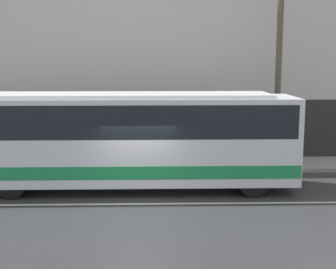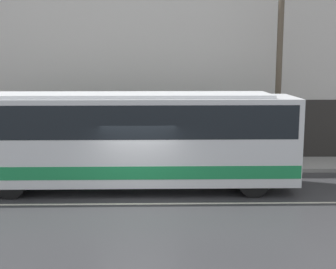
% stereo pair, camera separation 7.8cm
% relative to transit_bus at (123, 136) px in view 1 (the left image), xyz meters
% --- Properties ---
extents(ground_plane, '(60.00, 60.00, 0.00)m').
position_rel_transit_bus_xyz_m(ground_plane, '(0.60, -1.76, -1.95)').
color(ground_plane, '#38383A').
extents(sidewalk, '(60.00, 2.42, 0.16)m').
position_rel_transit_bus_xyz_m(sidewalk, '(0.60, 3.45, -1.87)').
color(sidewalk, '#A09E99').
rests_on(sidewalk, ground_plane).
extents(building_facade, '(60.00, 0.35, 13.30)m').
position_rel_transit_bus_xyz_m(building_facade, '(0.60, 4.80, 4.49)').
color(building_facade, silver).
rests_on(building_facade, ground_plane).
extents(lane_stripe, '(54.00, 0.14, 0.01)m').
position_rel_transit_bus_xyz_m(lane_stripe, '(0.60, -1.76, -1.95)').
color(lane_stripe, beige).
rests_on(lane_stripe, ground_plane).
extents(transit_bus, '(12.24, 2.49, 3.47)m').
position_rel_transit_bus_xyz_m(transit_bus, '(0.00, 0.00, 0.00)').
color(transit_bus, white).
rests_on(transit_bus, ground_plane).
extents(utility_pole_near, '(0.25, 0.25, 8.73)m').
position_rel_transit_bus_xyz_m(utility_pole_near, '(6.30, 3.09, 2.57)').
color(utility_pole_near, brown).
rests_on(utility_pole_near, sidewalk).
extents(pedestrian_waiting, '(0.36, 0.36, 1.62)m').
position_rel_transit_bus_xyz_m(pedestrian_waiting, '(-1.94, 4.25, -1.04)').
color(pedestrian_waiting, '#1E5933').
rests_on(pedestrian_waiting, sidewalk).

